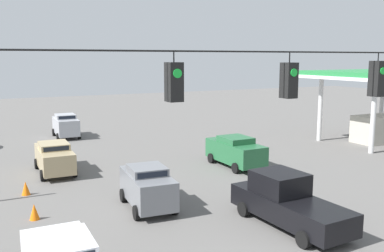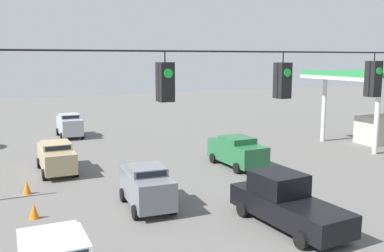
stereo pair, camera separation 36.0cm
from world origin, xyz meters
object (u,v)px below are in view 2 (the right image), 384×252
(sedan_tan_withflow_far, at_px, (56,157))
(sedan_green_oncoming_far, at_px, (237,151))
(sedan_silver_withflow_deep, at_px, (70,125))
(gas_station, at_px, (384,91))
(traffic_cone_second, at_px, (41,241))
(sedan_grey_withflow_mid, at_px, (147,186))
(overhead_signal_span, at_px, (330,128))
(traffic_cone_third, at_px, (34,211))
(traffic_cone_fourth, at_px, (27,187))
(pickup_truck_black_crossing_near, at_px, (286,202))

(sedan_tan_withflow_far, height_order, sedan_green_oncoming_far, sedan_green_oncoming_far)
(sedan_silver_withflow_deep, distance_m, gas_station, 26.25)
(sedan_tan_withflow_far, bearing_deg, traffic_cone_second, 78.71)
(sedan_grey_withflow_mid, xyz_separation_m, sedan_tan_withflow_far, (2.80, -8.21, -0.06))
(sedan_tan_withflow_far, relative_size, gas_station, 0.44)
(overhead_signal_span, bearing_deg, traffic_cone_third, -55.18)
(overhead_signal_span, relative_size, traffic_cone_fourth, 30.52)
(traffic_cone_third, xyz_separation_m, gas_station, (-27.06, -5.27, 3.87))
(traffic_cone_third, relative_size, traffic_cone_fourth, 1.00)
(traffic_cone_fourth, bearing_deg, pickup_truck_black_crossing_near, 135.71)
(traffic_cone_third, bearing_deg, traffic_cone_second, 88.22)
(sedan_tan_withflow_far, xyz_separation_m, traffic_cone_second, (2.15, 10.76, -0.62))
(sedan_tan_withflow_far, distance_m, pickup_truck_black_crossing_near, 14.59)
(traffic_cone_second, relative_size, traffic_cone_third, 1.00)
(sedan_tan_withflow_far, height_order, traffic_cone_third, sedan_tan_withflow_far)
(sedan_grey_withflow_mid, xyz_separation_m, traffic_cone_fourth, (4.81, -4.53, -0.68))
(sedan_green_oncoming_far, relative_size, traffic_cone_third, 6.47)
(traffic_cone_fourth, xyz_separation_m, gas_station, (-27.04, -1.56, 3.87))
(overhead_signal_span, relative_size, traffic_cone_second, 30.52)
(sedan_green_oncoming_far, relative_size, traffic_cone_second, 6.47)
(sedan_grey_withflow_mid, bearing_deg, gas_station, -164.67)
(gas_station, bearing_deg, pickup_truck_black_crossing_near, 30.69)
(sedan_grey_withflow_mid, relative_size, traffic_cone_third, 5.74)
(sedan_silver_withflow_deep, relative_size, traffic_cone_second, 5.74)
(traffic_cone_third, distance_m, gas_station, 27.84)
(sedan_silver_withflow_deep, relative_size, pickup_truck_black_crossing_near, 0.70)
(overhead_signal_span, xyz_separation_m, pickup_truck_black_crossing_near, (-2.33, -4.67, -3.96))
(sedan_silver_withflow_deep, height_order, traffic_cone_third, sedan_silver_withflow_deep)
(traffic_cone_second, relative_size, traffic_cone_fourth, 1.00)
(sedan_green_oncoming_far, bearing_deg, pickup_truck_black_crossing_near, 70.08)
(overhead_signal_span, xyz_separation_m, traffic_cone_second, (7.04, -6.59, -4.59))
(overhead_signal_span, xyz_separation_m, traffic_cone_fourth, (6.90, -13.68, -4.59))
(sedan_green_oncoming_far, xyz_separation_m, traffic_cone_third, (12.58, 3.85, -0.65))
(pickup_truck_black_crossing_near, height_order, sedan_green_oncoming_far, pickup_truck_black_crossing_near)
(sedan_silver_withflow_deep, bearing_deg, traffic_cone_third, 75.60)
(sedan_tan_withflow_far, height_order, traffic_cone_second, sedan_tan_withflow_far)
(pickup_truck_black_crossing_near, relative_size, gas_station, 0.54)
(sedan_tan_withflow_far, bearing_deg, overhead_signal_span, 105.73)
(sedan_green_oncoming_far, distance_m, traffic_cone_second, 14.61)
(sedan_green_oncoming_far, bearing_deg, sedan_grey_withflow_mid, 31.14)
(pickup_truck_black_crossing_near, distance_m, sedan_green_oncoming_far, 9.73)
(traffic_cone_third, distance_m, traffic_cone_fourth, 3.71)
(sedan_grey_withflow_mid, relative_size, sedan_tan_withflow_far, 0.86)
(pickup_truck_black_crossing_near, bearing_deg, sedan_silver_withflow_deep, -79.68)
(overhead_signal_span, bearing_deg, sedan_tan_withflow_far, -74.27)
(sedan_tan_withflow_far, bearing_deg, traffic_cone_third, 74.54)
(sedan_grey_withflow_mid, height_order, traffic_cone_third, sedan_grey_withflow_mid)
(sedan_green_oncoming_far, bearing_deg, traffic_cone_fourth, 0.66)
(sedan_grey_withflow_mid, xyz_separation_m, gas_station, (-22.22, -6.09, 3.20))
(traffic_cone_fourth, bearing_deg, sedan_grey_withflow_mid, 136.72)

